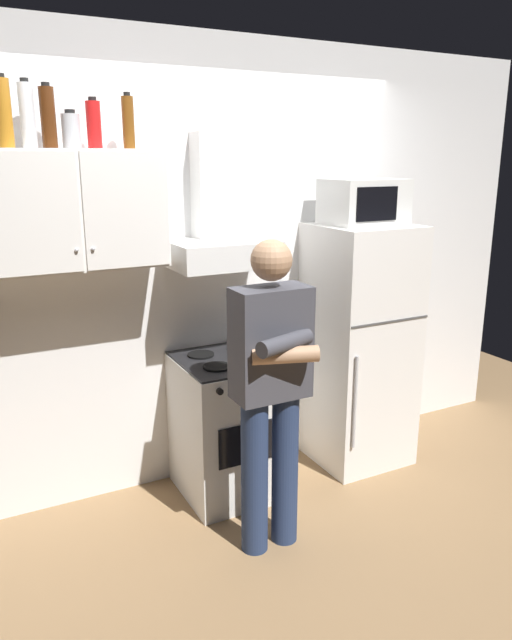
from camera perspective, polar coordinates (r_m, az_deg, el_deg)
name	(u,v)px	position (r m, az deg, el deg)	size (l,w,h in m)	color
ground_plane	(256,506)	(3.73, 0.00, -17.31)	(7.00, 7.00, 0.00)	olive
back_wall_tiled	(212,267)	(3.74, -4.25, 5.10)	(4.80, 0.10, 2.70)	white
upper_cabinet	(75,210)	(3.23, -16.94, 10.04)	(0.90, 0.37, 0.60)	white
stove_oven	(230,425)	(3.70, -2.50, -9.97)	(0.60, 0.62, 0.87)	white
range_hood	(218,231)	(3.49, -3.62, 8.47)	(0.60, 0.44, 0.75)	white
refrigerator	(359,346)	(4.03, 9.78, -2.43)	(0.60, 0.62, 1.60)	white
microwave	(364,202)	(3.86, 10.25, 11.05)	(0.48, 0.37, 0.28)	silver
person_standing	(271,387)	(2.99, 1.45, -6.44)	(0.38, 0.33, 1.64)	navy
cooking_pot	(258,351)	(3.47, 0.18, -3.01)	(0.28, 0.18, 0.09)	#B7BABF
bottle_soda_red	(94,124)	(3.25, -15.22, 17.57)	(0.07, 0.07, 0.25)	red
bottle_vodka_clear	(27,115)	(3.24, -20.99, 17.80)	(0.07, 0.07, 0.32)	silver
bottle_liquor_amber	(4,113)	(3.15, -22.96, 17.76)	(0.07, 0.07, 0.33)	#B7721E
bottle_canister_steel	(71,131)	(3.24, -17.24, 16.89)	(0.09, 0.09, 0.19)	#B2B5BA
bottle_rum_dark	(48,117)	(3.21, -19.24, 17.81)	(0.07, 0.07, 0.30)	#47230F
bottle_beer_brown	(128,122)	(3.29, -12.11, 17.98)	(0.06, 0.06, 0.28)	brown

